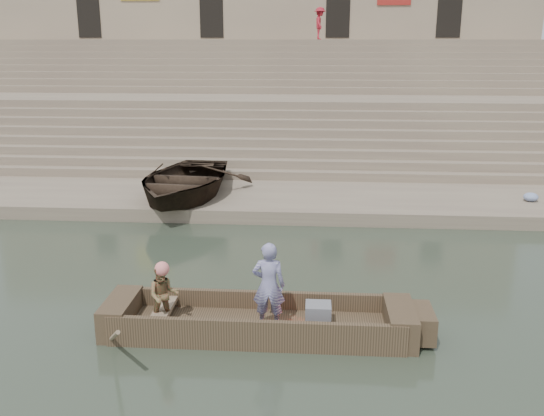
# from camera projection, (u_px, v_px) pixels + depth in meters

# --- Properties ---
(ground) EXTENTS (120.00, 120.00, 0.00)m
(ground) POSITION_uv_depth(u_px,v_px,m) (113.00, 314.00, 11.67)
(ground) COLOR #283326
(ground) RESTS_ON ground
(lower_landing) EXTENTS (32.00, 4.00, 0.40)m
(lower_landing) POSITION_uv_depth(u_px,v_px,m) (194.00, 199.00, 19.29)
(lower_landing) COLOR gray
(lower_landing) RESTS_ON ground
(mid_landing) EXTENTS (32.00, 3.00, 2.80)m
(mid_landing) POSITION_uv_depth(u_px,v_px,m) (227.00, 129.00, 26.16)
(mid_landing) COLOR gray
(mid_landing) RESTS_ON ground
(upper_landing) EXTENTS (32.00, 3.00, 5.20)m
(upper_landing) POSITION_uv_depth(u_px,v_px,m) (245.00, 89.00, 32.55)
(upper_landing) COLOR gray
(upper_landing) RESTS_ON ground
(ghat_steps) EXTENTS (32.00, 11.00, 5.20)m
(ghat_steps) POSITION_uv_depth(u_px,v_px,m) (232.00, 115.00, 27.67)
(ghat_steps) COLOR gray
(ghat_steps) RESTS_ON ground
(building_wall) EXTENTS (32.00, 5.07, 11.20)m
(building_wall) POSITION_uv_depth(u_px,v_px,m) (252.00, 33.00, 35.57)
(building_wall) COLOR #9D886A
(building_wall) RESTS_ON ground
(main_rowboat) EXTENTS (5.00, 1.30, 0.22)m
(main_rowboat) POSITION_uv_depth(u_px,v_px,m) (258.00, 328.00, 10.86)
(main_rowboat) COLOR brown
(main_rowboat) RESTS_ON ground
(rowboat_trim) EXTENTS (6.04, 2.63, 1.80)m
(rowboat_trim) POSITION_uv_depth(u_px,v_px,m) (269.00, 319.00, 10.78)
(rowboat_trim) COLOR brown
(rowboat_trim) RESTS_ON ground
(standing_man) EXTENTS (0.58, 0.39, 1.59)m
(standing_man) POSITION_uv_depth(u_px,v_px,m) (269.00, 286.00, 10.45)
(standing_man) COLOR navy
(standing_man) RESTS_ON main_rowboat
(rowing_man) EXTENTS (0.64, 0.55, 1.13)m
(rowing_man) POSITION_uv_depth(u_px,v_px,m) (163.00, 295.00, 10.61)
(rowing_man) COLOR #297B3C
(rowing_man) RESTS_ON main_rowboat
(television) EXTENTS (0.46, 0.42, 0.40)m
(television) POSITION_uv_depth(u_px,v_px,m) (318.00, 314.00, 10.70)
(television) COLOR slate
(television) RESTS_ON main_rowboat
(beached_rowboat) EXTENTS (4.21, 5.56, 1.08)m
(beached_rowboat) POSITION_uv_depth(u_px,v_px,m) (183.00, 180.00, 18.62)
(beached_rowboat) COLOR #2D2116
(beached_rowboat) RESTS_ON lower_landing
(pedestrian) EXTENTS (0.61, 1.04, 1.60)m
(pedestrian) POSITION_uv_depth(u_px,v_px,m) (320.00, 23.00, 30.52)
(pedestrian) COLOR maroon
(pedestrian) RESTS_ON upper_landing
(cloth_bundles) EXTENTS (18.17, 1.31, 0.26)m
(cloth_bundles) POSITION_uv_depth(u_px,v_px,m) (222.00, 188.00, 19.42)
(cloth_bundles) COLOR #3F5999
(cloth_bundles) RESTS_ON lower_landing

